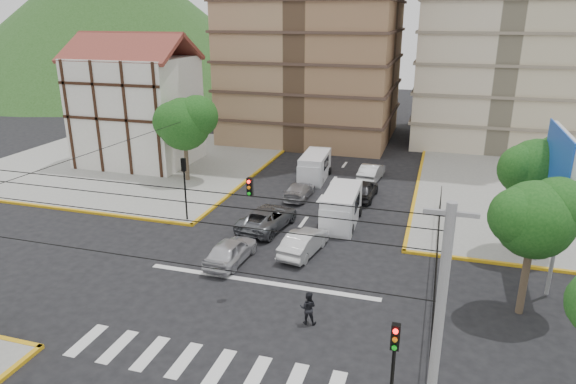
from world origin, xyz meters
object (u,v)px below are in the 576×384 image
at_px(car_silver_front_left, 231,251).
at_px(pedestrian_crosswalk, 308,308).
at_px(traffic_light_nw, 184,179).
at_px(van_left_lane, 314,168).
at_px(traffic_light_se, 393,363).
at_px(van_right_lane, 341,209).
at_px(car_white_front_right, 304,242).

distance_m(car_silver_front_left, pedestrian_crosswalk, 7.53).
distance_m(traffic_light_nw, pedestrian_crosswalk, 14.99).
xyz_separation_m(van_left_lane, car_silver_front_left, (-0.78, -16.65, -0.37)).
bearing_deg(car_silver_front_left, traffic_light_nw, -38.78).
xyz_separation_m(traffic_light_se, van_right_lane, (-5.25, 18.08, -1.94)).
distance_m(van_right_lane, car_silver_front_left, 8.93).
bearing_deg(pedestrian_crosswalk, traffic_light_nw, -46.86).
distance_m(car_white_front_right, pedestrian_crosswalk, 7.40).
bearing_deg(car_white_front_right, van_right_lane, -94.49).
height_order(car_white_front_right, pedestrian_crosswalk, pedestrian_crosswalk).
xyz_separation_m(traffic_light_nw, car_silver_front_left, (5.38, -4.92, -2.37)).
xyz_separation_m(traffic_light_se, traffic_light_nw, (-15.60, 15.60, 0.00)).
bearing_deg(pedestrian_crosswalk, traffic_light_se, 119.90).
height_order(van_left_lane, car_silver_front_left, van_left_lane).
height_order(traffic_light_nw, car_white_front_right, traffic_light_nw).
distance_m(traffic_light_nw, car_white_front_right, 9.77).
distance_m(van_right_lane, pedestrian_crosswalk, 12.16).
distance_m(traffic_light_nw, van_left_lane, 13.40).
xyz_separation_m(car_silver_front_left, pedestrian_crosswalk, (5.87, -4.72, 0.07)).
xyz_separation_m(traffic_light_nw, van_right_lane, (10.35, 2.48, -1.94)).
distance_m(car_silver_front_left, car_white_front_right, 4.43).
height_order(traffic_light_se, car_silver_front_left, traffic_light_se).
relative_size(traffic_light_nw, van_right_lane, 0.81).
height_order(traffic_light_se, van_left_lane, traffic_light_se).
bearing_deg(car_white_front_right, pedestrian_crosswalk, 115.90).
bearing_deg(car_silver_front_left, traffic_light_se, 137.39).
bearing_deg(traffic_light_se, car_white_front_right, 116.40).
height_order(car_silver_front_left, car_white_front_right, car_silver_front_left).
distance_m(van_left_lane, car_white_front_right, 14.59).
relative_size(traffic_light_nw, car_white_front_right, 0.99).
xyz_separation_m(traffic_light_se, pedestrian_crosswalk, (-4.35, 5.96, -2.30)).
xyz_separation_m(van_right_lane, pedestrian_crosswalk, (0.90, -12.13, -0.36)).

